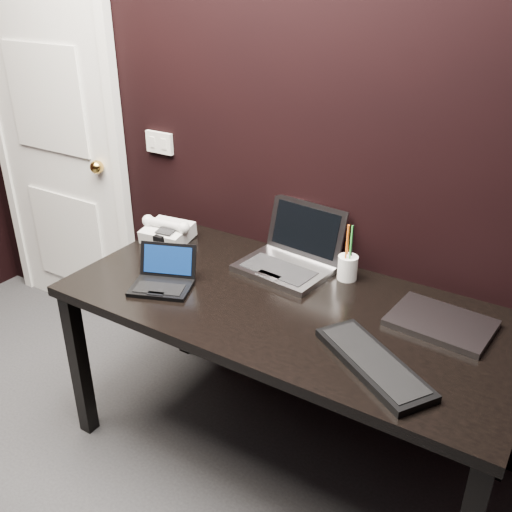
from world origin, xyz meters
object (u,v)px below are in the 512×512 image
Objects in this scene: desk at (286,320)px; desk_phone at (167,231)px; mobile_phone at (159,249)px; netbook at (163,280)px; silver_laptop at (289,258)px; closed_laptop at (441,323)px; ext_keyboard at (373,363)px; door at (55,137)px; pen_cup at (348,267)px.

desk is 6.79× the size of desk_phone.
mobile_phone is at bearing 176.60° from desk.
netbook reaches higher than desk.
silver_laptop is 1.56× the size of desk_phone.
desk is 5.94× the size of netbook.
closed_laptop is (1.00, 0.30, -0.02)m from netbook.
closed_laptop is at bearing 15.83° from desk.
mobile_phone reaches higher than ext_keyboard.
desk is at bearing 155.32° from ext_keyboard.
door reaches higher than ext_keyboard.
closed_laptop is (0.53, 0.15, 0.09)m from desk.
pen_cup reaches higher than desk.
door reaches higher than silver_laptop.
silver_laptop reaches higher than netbook.
closed_laptop is 0.44m from pen_cup.
ext_keyboard is at bearing -57.60° from pen_cup.
desk_phone is at bearing -173.02° from pen_cup.
door reaches higher than pen_cup.
netbook reaches higher than desk_phone.
door is 1.32m from netbook.
netbook is 1.14× the size of desk_phone.
silver_laptop is 0.61m from desk_phone.
pen_cup reaches higher than ext_keyboard.
netbook is at bearing -52.09° from desk_phone.
desk_phone is 0.85m from pen_cup.
mobile_phone is (-1.07, 0.23, 0.02)m from ext_keyboard.
desk is 0.34m from pen_cup.
closed_laptop is 1.26m from desk_phone.
pen_cup is at bearing 17.92° from mobile_phone.
netbook is 1.04m from closed_laptop.
ext_keyboard is at bearing -108.17° from closed_laptop.
closed_laptop is at bearing 5.35° from mobile_phone.
door reaches higher than desk_phone.
ext_keyboard is at bearing -38.61° from silver_laptop.
silver_laptop is 1.68× the size of pen_cup.
silver_laptop is at bearing 21.06° from mobile_phone.
mobile_phone is at bearing 134.68° from netbook.
mobile_phone is (-0.53, -0.20, -0.01)m from silver_laptop.
pen_cup reaches higher than desk_phone.
ext_keyboard is 1.28× the size of closed_laptop.
door is at bearing 175.03° from silver_laptop.
silver_laptop is at bearing 49.31° from netbook.
desk is at bearing -12.82° from door.
closed_laptop is 1.53× the size of pen_cup.
silver_laptop is at bearing 171.95° from closed_laptop.
door is 1.78m from pen_cup.
door is 1.55m from silver_laptop.
mobile_phone reaches higher than desk.
desk_phone reaches higher than mobile_phone.
desk is 0.56m from closed_laptop.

